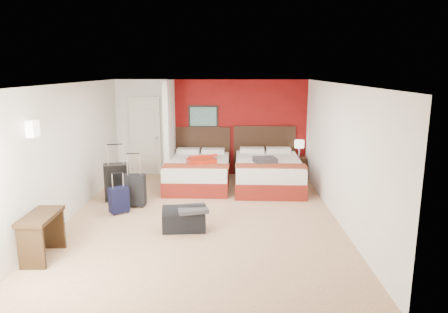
{
  "coord_description": "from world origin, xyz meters",
  "views": [
    {
      "loc": [
        0.52,
        -7.3,
        2.75
      ],
      "look_at": [
        0.38,
        0.8,
        1.0
      ],
      "focal_mm": 32.4,
      "sensor_mm": 36.0,
      "label": 1
    }
  ],
  "objects_px": {
    "bed_right": "(268,173)",
    "duffel_bag": "(184,220)",
    "suitcase_charcoal": "(135,191)",
    "table_lamp": "(299,149)",
    "desk": "(42,236)",
    "suitcase_navy": "(119,201)",
    "nightstand": "(298,167)",
    "red_suitcase_open": "(202,159)",
    "bed_left": "(198,173)",
    "suitcase_black": "(117,183)"
  },
  "relations": [
    {
      "from": "nightstand",
      "to": "suitcase_charcoal",
      "type": "xyz_separation_m",
      "value": [
        -3.72,
        -2.37,
        0.05
      ]
    },
    {
      "from": "table_lamp",
      "to": "duffel_bag",
      "type": "xyz_separation_m",
      "value": [
        -2.57,
        -3.63,
        -0.56
      ]
    },
    {
      "from": "suitcase_navy",
      "to": "suitcase_charcoal",
      "type": "bearing_deg",
      "value": 27.4
    },
    {
      "from": "nightstand",
      "to": "suitcase_navy",
      "type": "xyz_separation_m",
      "value": [
        -3.93,
        -2.8,
        -0.02
      ]
    },
    {
      "from": "nightstand",
      "to": "suitcase_navy",
      "type": "distance_m",
      "value": 4.83
    },
    {
      "from": "nightstand",
      "to": "bed_right",
      "type": "bearing_deg",
      "value": -131.25
    },
    {
      "from": "bed_right",
      "to": "duffel_bag",
      "type": "bearing_deg",
      "value": -120.74
    },
    {
      "from": "bed_right",
      "to": "suitcase_charcoal",
      "type": "relative_size",
      "value": 3.5
    },
    {
      "from": "table_lamp",
      "to": "suitcase_charcoal",
      "type": "bearing_deg",
      "value": -147.46
    },
    {
      "from": "red_suitcase_open",
      "to": "nightstand",
      "type": "height_order",
      "value": "red_suitcase_open"
    },
    {
      "from": "duffel_bag",
      "to": "desk",
      "type": "distance_m",
      "value": 2.26
    },
    {
      "from": "bed_right",
      "to": "suitcase_charcoal",
      "type": "xyz_separation_m",
      "value": [
        -2.84,
        -1.46,
        -0.02
      ]
    },
    {
      "from": "red_suitcase_open",
      "to": "suitcase_black",
      "type": "bearing_deg",
      "value": -168.27
    },
    {
      "from": "suitcase_charcoal",
      "to": "duffel_bag",
      "type": "height_order",
      "value": "suitcase_charcoal"
    },
    {
      "from": "bed_right",
      "to": "suitcase_navy",
      "type": "relative_size",
      "value": 4.47
    },
    {
      "from": "table_lamp",
      "to": "duffel_bag",
      "type": "bearing_deg",
      "value": -125.28
    },
    {
      "from": "bed_right",
      "to": "red_suitcase_open",
      "type": "height_order",
      "value": "red_suitcase_open"
    },
    {
      "from": "suitcase_black",
      "to": "suitcase_charcoal",
      "type": "bearing_deg",
      "value": -54.5
    },
    {
      "from": "bed_left",
      "to": "suitcase_charcoal",
      "type": "bearing_deg",
      "value": -126.62
    },
    {
      "from": "bed_right",
      "to": "desk",
      "type": "distance_m",
      "value": 5.28
    },
    {
      "from": "bed_left",
      "to": "red_suitcase_open",
      "type": "xyz_separation_m",
      "value": [
        0.1,
        -0.1,
        0.37
      ]
    },
    {
      "from": "bed_left",
      "to": "suitcase_navy",
      "type": "bearing_deg",
      "value": -124.53
    },
    {
      "from": "bed_right",
      "to": "desk",
      "type": "xyz_separation_m",
      "value": [
        -3.66,
        -3.81,
        0.01
      ]
    },
    {
      "from": "nightstand",
      "to": "red_suitcase_open",
      "type": "bearing_deg",
      "value": -156.46
    },
    {
      "from": "nightstand",
      "to": "suitcase_charcoal",
      "type": "bearing_deg",
      "value": -144.92
    },
    {
      "from": "bed_right",
      "to": "suitcase_black",
      "type": "bearing_deg",
      "value": -160.64
    },
    {
      "from": "table_lamp",
      "to": "suitcase_black",
      "type": "distance_m",
      "value": 4.66
    },
    {
      "from": "desk",
      "to": "bed_right",
      "type": "bearing_deg",
      "value": 45.26
    },
    {
      "from": "red_suitcase_open",
      "to": "bed_left",
      "type": "bearing_deg",
      "value": 115.32
    },
    {
      "from": "red_suitcase_open",
      "to": "suitcase_navy",
      "type": "relative_size",
      "value": 1.77
    },
    {
      "from": "bed_left",
      "to": "duffel_bag",
      "type": "xyz_separation_m",
      "value": [
        -0.02,
        -2.79,
        -0.13
      ]
    },
    {
      "from": "suitcase_charcoal",
      "to": "duffel_bag",
      "type": "bearing_deg",
      "value": -47.17
    },
    {
      "from": "table_lamp",
      "to": "suitcase_navy",
      "type": "height_order",
      "value": "table_lamp"
    },
    {
      "from": "bed_right",
      "to": "duffel_bag",
      "type": "xyz_separation_m",
      "value": [
        -1.69,
        -2.71,
        -0.14
      ]
    },
    {
      "from": "bed_left",
      "to": "suitcase_black",
      "type": "distance_m",
      "value": 2.02
    },
    {
      "from": "suitcase_navy",
      "to": "duffel_bag",
      "type": "xyz_separation_m",
      "value": [
        1.37,
        -0.83,
        -0.06
      ]
    },
    {
      "from": "desk",
      "to": "suitcase_navy",
      "type": "bearing_deg",
      "value": 71.78
    },
    {
      "from": "bed_right",
      "to": "table_lamp",
      "type": "xyz_separation_m",
      "value": [
        0.88,
        0.92,
        0.42
      ]
    },
    {
      "from": "suitcase_charcoal",
      "to": "suitcase_navy",
      "type": "bearing_deg",
      "value": -116.66
    },
    {
      "from": "bed_left",
      "to": "suitcase_navy",
      "type": "distance_m",
      "value": 2.4
    },
    {
      "from": "red_suitcase_open",
      "to": "suitcase_navy",
      "type": "distance_m",
      "value": 2.42
    },
    {
      "from": "bed_left",
      "to": "desk",
      "type": "bearing_deg",
      "value": -116.27
    },
    {
      "from": "table_lamp",
      "to": "suitcase_black",
      "type": "relative_size",
      "value": 0.58
    },
    {
      "from": "bed_right",
      "to": "table_lamp",
      "type": "height_order",
      "value": "table_lamp"
    },
    {
      "from": "bed_left",
      "to": "nightstand",
      "type": "bearing_deg",
      "value": 19.09
    },
    {
      "from": "table_lamp",
      "to": "bed_left",
      "type": "bearing_deg",
      "value": -161.77
    },
    {
      "from": "nightstand",
      "to": "table_lamp",
      "type": "xyz_separation_m",
      "value": [
        0.0,
        0.0,
        0.49
      ]
    },
    {
      "from": "nightstand",
      "to": "suitcase_black",
      "type": "relative_size",
      "value": 0.69
    },
    {
      "from": "table_lamp",
      "to": "suitcase_charcoal",
      "type": "xyz_separation_m",
      "value": [
        -3.72,
        -2.37,
        -0.44
      ]
    },
    {
      "from": "nightstand",
      "to": "duffel_bag",
      "type": "height_order",
      "value": "nightstand"
    }
  ]
}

